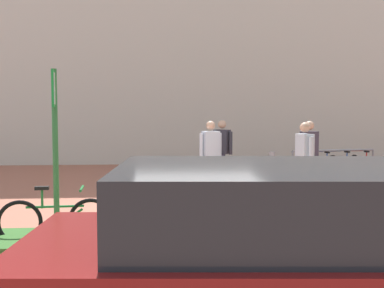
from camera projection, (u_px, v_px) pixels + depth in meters
name	position (u px, v px, depth m)	size (l,w,h in m)	color
ground_plane	(198.00, 211.00, 9.12)	(60.00, 60.00, 0.00)	#9E5B47
building_facade	(178.00, 29.00, 17.40)	(28.00, 1.20, 10.00)	beige
planter_strip	(187.00, 239.00, 6.82)	(7.00, 1.10, 0.16)	#336028
parking_sign_post	(55.00, 132.00, 6.57)	(0.08, 0.36, 2.55)	#2D7238
bike_at_sign	(56.00, 220.00, 6.89)	(1.68, 0.42, 0.86)	black
bike_rack_cluster	(333.00, 166.00, 13.71)	(2.63, 1.79, 0.83)	#99999E
bollard_steel	(272.00, 169.00, 12.17)	(0.16, 0.16, 0.90)	#ADADB2
person_suited_navy	(309.00, 152.00, 11.15)	(0.55, 0.40, 1.72)	#383342
person_shirt_blue	(211.00, 151.00, 11.26)	(0.57, 0.38, 1.72)	#2D2D38
person_casual_tan	(304.00, 157.00, 9.96)	(0.37, 0.60, 1.72)	#2D2D38
person_suited_dark	(222.00, 148.00, 12.16)	(0.50, 0.44, 1.72)	#383342
car_maroon_wagon	(291.00, 265.00, 3.65)	(4.42, 2.28, 1.54)	maroon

